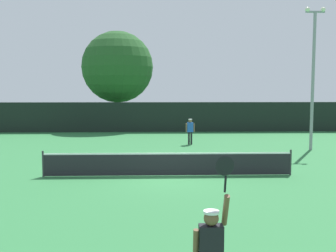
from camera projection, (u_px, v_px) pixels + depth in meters
ground_plane at (168, 176)px, 16.49m from camera, size 120.00×120.00×0.00m
tennis_net at (168, 164)px, 16.44m from camera, size 10.32×0.08×1.07m
perimeter_fence at (162, 117)px, 33.06m from camera, size 34.55×0.12×2.48m
player_serving at (211, 246)px, 6.28m from camera, size 0.68×0.40×2.55m
player_receiving at (190, 129)px, 25.59m from camera, size 0.57×0.24×1.65m
tennis_ball at (199, 158)px, 20.37m from camera, size 0.07×0.07×0.07m
light_pole at (313, 70)px, 23.04m from camera, size 1.18×0.28×8.24m
large_tree at (117, 67)px, 35.61m from camera, size 6.37×6.37×8.71m
parked_car_near at (183, 117)px, 40.06m from camera, size 2.42×4.41×1.69m
parked_car_mid at (223, 117)px, 39.87m from camera, size 1.97×4.23×1.69m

